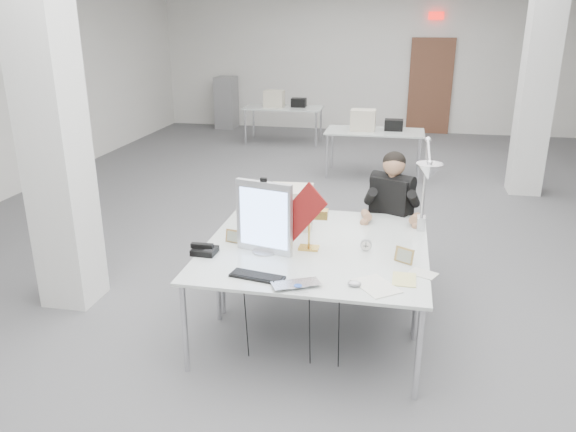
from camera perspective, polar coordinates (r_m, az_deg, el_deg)
name	(u,v)px	position (r m, az deg, el deg)	size (l,w,h in m)	color
room_shell	(350,95)	(6.49, 6.34, 12.10)	(10.04, 14.04, 3.24)	#555558
desk_main	(307,269)	(4.22, 1.92, -5.43)	(1.80, 0.90, 0.03)	silver
desk_second	(324,228)	(5.04, 3.64, -1.18)	(1.80, 0.90, 0.03)	silver
bg_desk_a	(375,132)	(9.45, 8.81, 8.48)	(1.60, 0.80, 0.03)	silver
bg_desk_b	(284,108)	(11.86, -0.45, 10.93)	(1.60, 0.80, 0.03)	silver
filing_cabinet	(226,103)	(13.70, -6.28, 11.39)	(0.45, 0.55, 1.20)	gray
office_chair	(390,230)	(5.61, 10.31, -1.43)	(0.53, 0.53, 1.09)	black
seated_person	(392,197)	(5.45, 10.52, 1.89)	(0.45, 0.56, 0.84)	black
monitor	(264,218)	(4.38, -2.44, -0.16)	(0.47, 0.05, 0.58)	silver
pennant	(299,214)	(4.28, 1.15, 0.17)	(0.53, 0.01, 0.22)	maroon
keyboard	(257,276)	(4.06, -3.14, -6.15)	(0.40, 0.13, 0.02)	black
laptop	(298,288)	(3.89, 1.02, -7.30)	(0.34, 0.22, 0.03)	#A2A2A6
mouse	(354,284)	(3.95, 6.77, -6.84)	(0.10, 0.06, 0.04)	#A7A6AB
bankers_lamp	(309,231)	(4.49, 2.15, -1.49)	(0.28, 0.11, 0.32)	gold
desk_phone	(205,251)	(4.50, -8.46, -3.51)	(0.19, 0.17, 0.05)	black
picture_frame_left	(233,236)	(4.68, -5.57, -2.05)	(0.14, 0.01, 0.11)	#A27A45
picture_frame_right	(404,255)	(4.36, 11.72, -3.93)	(0.15, 0.01, 0.12)	#AB8849
desk_clock	(366,245)	(4.54, 7.93, -2.91)	(0.09, 0.09, 0.03)	#A4A4A8
paper_stack_a	(376,286)	(3.98, 8.94, -7.03)	(0.23, 0.32, 0.01)	white
paper_stack_b	(404,279)	(4.11, 11.72, -6.33)	(0.17, 0.23, 0.01)	#DDD784
paper_stack_c	(423,274)	(4.23, 13.56, -5.71)	(0.19, 0.14, 0.01)	silver
beige_monitor	(291,207)	(4.99, 0.32, 0.96)	(0.37, 0.35, 0.35)	beige
architect_lamp	(426,188)	(4.71, 13.80, 2.81)	(0.24, 0.71, 0.92)	#B0B0B4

